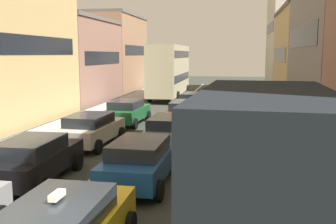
{
  "coord_description": "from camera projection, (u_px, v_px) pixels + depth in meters",
  "views": [
    {
      "loc": [
        3.12,
        -5.39,
        4.23
      ],
      "look_at": [
        0.0,
        12.0,
        1.6
      ],
      "focal_mm": 41.56,
      "sensor_mm": 36.0,
      "label": 1
    }
  ],
  "objects": [
    {
      "name": "sedan_centre_lane_second",
      "position": [
        140.0,
        160.0,
        12.73
      ],
      "size": [
        2.1,
        4.32,
        1.49
      ],
      "rotation": [
        0.0,
        0.0,
        1.56
      ],
      "color": "#194C8C",
      "rests_on": "ground"
    },
    {
      "name": "building_row_left",
      "position": [
        19.0,
        42.0,
        27.12
      ],
      "size": [
        7.2,
        43.9,
        13.2
      ],
      "rotation": [
        0.0,
        0.0,
        1.57
      ],
      "color": "#936B5B",
      "rests_on": "ground"
    },
    {
      "name": "sedan_right_lane_behind_truck",
      "position": [
        243.0,
        144.0,
        14.98
      ],
      "size": [
        2.1,
        4.32,
        1.49
      ],
      "rotation": [
        0.0,
        0.0,
        1.58
      ],
      "color": "#B29319",
      "rests_on": "ground"
    },
    {
      "name": "sedan_centre_lane_fifth",
      "position": [
        195.0,
        102.0,
        27.98
      ],
      "size": [
        2.23,
        4.38,
        1.49
      ],
      "rotation": [
        0.0,
        0.0,
        1.52
      ],
      "color": "silver",
      "rests_on": "ground"
    },
    {
      "name": "lane_stripe_right",
      "position": [
        215.0,
        119.0,
        25.59
      ],
      "size": [
        0.16,
        60.0,
        0.01
      ],
      "primitive_type": "cube",
      "color": "silver",
      "rests_on": "ground"
    },
    {
      "name": "removalist_box_truck",
      "position": [
        263.0,
        163.0,
        8.16
      ],
      "size": [
        2.97,
        7.8,
        3.58
      ],
      "rotation": [
        0.0,
        0.0,
        1.53
      ],
      "color": "#B7B29E",
      "rests_on": "ground"
    },
    {
      "name": "lane_stripe_left",
      "position": [
        164.0,
        118.0,
        26.19
      ],
      "size": [
        0.16,
        60.0,
        0.01
      ],
      "primitive_type": "cube",
      "color": "silver",
      "rests_on": "ground"
    },
    {
      "name": "sidewalk_left",
      "position": [
        94.0,
        115.0,
        27.05
      ],
      "size": [
        2.6,
        64.0,
        0.14
      ],
      "primitive_type": "cube",
      "color": "#A9A9A9",
      "rests_on": "ground"
    },
    {
      "name": "bus_mid_queue_primary",
      "position": [
        169.0,
        69.0,
        37.23
      ],
      "size": [
        2.84,
        10.51,
        5.06
      ],
      "rotation": [
        0.0,
        0.0,
        1.58
      ],
      "color": "#BFB793",
      "rests_on": "ground"
    },
    {
      "name": "sedan_left_lane_fourth",
      "position": [
        127.0,
        111.0,
        23.56
      ],
      "size": [
        2.18,
        4.36,
        1.49
      ],
      "rotation": [
        0.0,
        0.0,
        1.54
      ],
      "color": "#19592D",
      "rests_on": "ground"
    },
    {
      "name": "hatchback_centre_lane_third",
      "position": [
        170.0,
        131.0,
        17.49
      ],
      "size": [
        2.12,
        4.33,
        1.49
      ],
      "rotation": [
        0.0,
        0.0,
        1.56
      ],
      "color": "#759EB7",
      "rests_on": "ground"
    },
    {
      "name": "wagon_right_lane_far",
      "position": [
        243.0,
        120.0,
        20.58
      ],
      "size": [
        2.27,
        4.4,
        1.49
      ],
      "rotation": [
        0.0,
        0.0,
        1.51
      ],
      "color": "gray",
      "rests_on": "ground"
    },
    {
      "name": "coupe_centre_lane_fourth",
      "position": [
        184.0,
        112.0,
        23.15
      ],
      "size": [
        2.24,
        4.38,
        1.49
      ],
      "rotation": [
        0.0,
        0.0,
        1.62
      ],
      "color": "#A51E1E",
      "rests_on": "ground"
    },
    {
      "name": "sedan_left_lane_third",
      "position": [
        91.0,
        129.0,
        18.05
      ],
      "size": [
        2.22,
        4.38,
        1.49
      ],
      "rotation": [
        0.0,
        0.0,
        1.52
      ],
      "color": "beige",
      "rests_on": "ground"
    },
    {
      "name": "wagon_left_lane_second",
      "position": [
        34.0,
        158.0,
        12.93
      ],
      "size": [
        2.16,
        4.35,
        1.49
      ],
      "rotation": [
        0.0,
        0.0,
        1.6
      ],
      "color": "black",
      "rests_on": "ground"
    }
  ]
}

